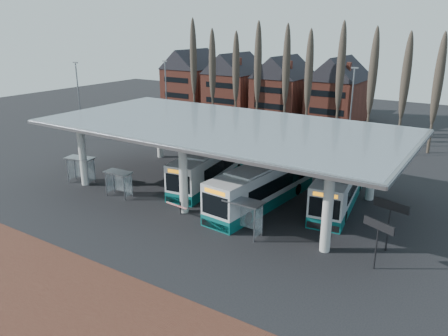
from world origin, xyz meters
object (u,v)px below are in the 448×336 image
Objects in this scene: shelter_0 at (81,164)px; shelter_2 at (245,210)px; bus_1 at (211,166)px; bus_3 at (340,185)px; bus_2 at (263,185)px; shelter_1 at (119,178)px.

shelter_0 is 1.03× the size of shelter_2.
shelter_2 is at bearing -51.31° from bus_1.
bus_3 is at bearing 0.12° from bus_1.
bus_2 reaches higher than bus_1.
bus_2 is 6.01m from shelter_2.
bus_2 reaches higher than bus_3.
bus_3 reaches higher than shelter_0.
bus_3 is 4.21× the size of shelter_0.
bus_3 is 4.87× the size of shelter_1.
shelter_1 is 13.17m from shelter_2.
bus_3 is 10.34m from shelter_2.
shelter_2 reaches higher than shelter_1.
bus_1 is 4.44× the size of shelter_2.
bus_2 reaches higher than shelter_0.
shelter_0 is (-22.73, -8.48, 0.25)m from bus_3.
bus_3 reaches higher than shelter_2.
bus_2 reaches higher than shelter_2.
bus_1 is at bearing 136.83° from shelter_2.
shelter_1 is 0.89× the size of shelter_2.
bus_2 reaches higher than shelter_1.
bus_2 is at bearing 3.39° from shelter_0.
bus_1 reaches higher than shelter_1.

